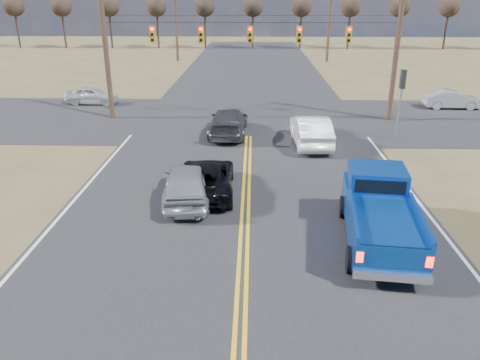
{
  "coord_description": "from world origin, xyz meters",
  "views": [
    {
      "loc": [
        0.28,
        -11.82,
        7.65
      ],
      "look_at": [
        -0.18,
        3.54,
        1.5
      ],
      "focal_mm": 35.0,
      "sensor_mm": 36.0,
      "label": 1
    }
  ],
  "objects_px": {
    "white_car_queue": "(311,130)",
    "cross_car_east_near": "(452,99)",
    "pickup_truck": "(380,213)",
    "cross_car_west": "(92,95)",
    "black_suv": "(207,178)",
    "dgrey_car_queue": "(228,122)",
    "silver_suv": "(187,183)"
  },
  "relations": [
    {
      "from": "black_suv",
      "to": "dgrey_car_queue",
      "type": "xyz_separation_m",
      "value": [
        0.44,
        8.52,
        0.09
      ]
    },
    {
      "from": "white_car_queue",
      "to": "cross_car_east_near",
      "type": "distance_m",
      "value": 14.14
    },
    {
      "from": "black_suv",
      "to": "dgrey_car_queue",
      "type": "bearing_deg",
      "value": -95.18
    },
    {
      "from": "pickup_truck",
      "to": "white_car_queue",
      "type": "xyz_separation_m",
      "value": [
        -1.05,
        10.54,
        -0.22
      ]
    },
    {
      "from": "white_car_queue",
      "to": "black_suv",
      "type": "bearing_deg",
      "value": 50.99
    },
    {
      "from": "pickup_truck",
      "to": "white_car_queue",
      "type": "relative_size",
      "value": 1.19
    },
    {
      "from": "silver_suv",
      "to": "dgrey_car_queue",
      "type": "height_order",
      "value": "silver_suv"
    },
    {
      "from": "black_suv",
      "to": "white_car_queue",
      "type": "distance_m",
      "value": 8.32
    },
    {
      "from": "silver_suv",
      "to": "cross_car_west",
      "type": "height_order",
      "value": "silver_suv"
    },
    {
      "from": "pickup_truck",
      "to": "dgrey_car_queue",
      "type": "distance_m",
      "value": 13.58
    },
    {
      "from": "dgrey_car_queue",
      "to": "cross_car_east_near",
      "type": "relative_size",
      "value": 1.3
    },
    {
      "from": "silver_suv",
      "to": "dgrey_car_queue",
      "type": "distance_m",
      "value": 9.41
    },
    {
      "from": "silver_suv",
      "to": "white_car_queue",
      "type": "relative_size",
      "value": 0.91
    },
    {
      "from": "pickup_truck",
      "to": "cross_car_west",
      "type": "xyz_separation_m",
      "value": [
        -16.03,
        20.08,
        -0.38
      ]
    },
    {
      "from": "pickup_truck",
      "to": "cross_car_west",
      "type": "height_order",
      "value": "pickup_truck"
    },
    {
      "from": "silver_suv",
      "to": "black_suv",
      "type": "relative_size",
      "value": 0.95
    },
    {
      "from": "white_car_queue",
      "to": "cross_car_east_near",
      "type": "height_order",
      "value": "white_car_queue"
    },
    {
      "from": "silver_suv",
      "to": "cross_car_east_near",
      "type": "relative_size",
      "value": 1.14
    },
    {
      "from": "black_suv",
      "to": "cross_car_east_near",
      "type": "xyz_separation_m",
      "value": [
        15.92,
        15.61,
        -0.0
      ]
    },
    {
      "from": "pickup_truck",
      "to": "silver_suv",
      "type": "bearing_deg",
      "value": 162.22
    },
    {
      "from": "black_suv",
      "to": "cross_car_west",
      "type": "xyz_separation_m",
      "value": [
        -10.02,
        16.21,
        -0.0
      ]
    },
    {
      "from": "pickup_truck",
      "to": "dgrey_car_queue",
      "type": "xyz_separation_m",
      "value": [
        -5.57,
        12.38,
        -0.29
      ]
    },
    {
      "from": "white_car_queue",
      "to": "dgrey_car_queue",
      "type": "bearing_deg",
      "value": -24.52
    },
    {
      "from": "cross_car_west",
      "to": "pickup_truck",
      "type": "bearing_deg",
      "value": -138.81
    },
    {
      "from": "dgrey_car_queue",
      "to": "cross_car_east_near",
      "type": "xyz_separation_m",
      "value": [
        15.48,
        7.09,
        -0.1
      ]
    },
    {
      "from": "pickup_truck",
      "to": "cross_car_west",
      "type": "bearing_deg",
      "value": 135.18
    },
    {
      "from": "black_suv",
      "to": "dgrey_car_queue",
      "type": "height_order",
      "value": "dgrey_car_queue"
    },
    {
      "from": "cross_car_east_near",
      "to": "pickup_truck",
      "type": "bearing_deg",
      "value": 154.72
    },
    {
      "from": "black_suv",
      "to": "white_car_queue",
      "type": "relative_size",
      "value": 0.95
    },
    {
      "from": "white_car_queue",
      "to": "pickup_truck",
      "type": "bearing_deg",
      "value": 93.32
    },
    {
      "from": "cross_car_west",
      "to": "cross_car_east_near",
      "type": "xyz_separation_m",
      "value": [
        25.94,
        -0.6,
        -0.0
      ]
    },
    {
      "from": "black_suv",
      "to": "cross_car_west",
      "type": "bearing_deg",
      "value": -60.5
    }
  ]
}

